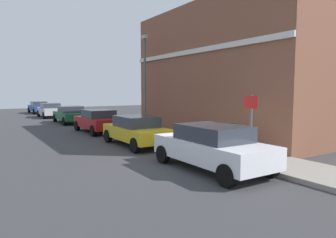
{
  "coord_description": "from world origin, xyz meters",
  "views": [
    {
      "loc": [
        -6.63,
        -8.82,
        2.59
      ],
      "look_at": [
        1.44,
        3.7,
        1.2
      ],
      "focal_mm": 32.51,
      "sensor_mm": 36.0,
      "label": 1
    }
  ],
  "objects_px": {
    "car_red": "(98,121)",
    "bollard_near_cabinet": "(205,133)",
    "car_white": "(212,146)",
    "car_silver": "(50,110)",
    "car_yellow": "(137,130)",
    "utility_cabinet": "(232,139)",
    "lamppost": "(145,79)",
    "car_green": "(71,114)",
    "street_sign": "(251,118)",
    "car_blue": "(39,107)"
  },
  "relations": [
    {
      "from": "car_white",
      "to": "car_yellow",
      "type": "distance_m",
      "value": 5.32
    },
    {
      "from": "car_blue",
      "to": "street_sign",
      "type": "height_order",
      "value": "street_sign"
    },
    {
      "from": "car_yellow",
      "to": "car_blue",
      "type": "height_order",
      "value": "car_yellow"
    },
    {
      "from": "lamppost",
      "to": "car_green",
      "type": "bearing_deg",
      "value": 104.69
    },
    {
      "from": "car_white",
      "to": "lamppost",
      "type": "relative_size",
      "value": 0.77
    },
    {
      "from": "car_green",
      "to": "street_sign",
      "type": "height_order",
      "value": "street_sign"
    },
    {
      "from": "car_blue",
      "to": "lamppost",
      "type": "bearing_deg",
      "value": -174.68
    },
    {
      "from": "car_silver",
      "to": "bollard_near_cabinet",
      "type": "bearing_deg",
      "value": -172.72
    },
    {
      "from": "car_silver",
      "to": "street_sign",
      "type": "distance_m",
      "value": 23.79
    },
    {
      "from": "bollard_near_cabinet",
      "to": "car_blue",
      "type": "bearing_deg",
      "value": 95.02
    },
    {
      "from": "car_white",
      "to": "car_yellow",
      "type": "height_order",
      "value": "car_white"
    },
    {
      "from": "car_white",
      "to": "car_silver",
      "type": "xyz_separation_m",
      "value": [
        -0.19,
        23.45,
        -0.05
      ]
    },
    {
      "from": "car_red",
      "to": "utility_cabinet",
      "type": "bearing_deg",
      "value": -168.08
    },
    {
      "from": "car_white",
      "to": "car_blue",
      "type": "xyz_separation_m",
      "value": [
        -0.13,
        29.79,
        -0.07
      ]
    },
    {
      "from": "car_green",
      "to": "utility_cabinet",
      "type": "xyz_separation_m",
      "value": [
        2.07,
        -15.92,
        -0.03
      ]
    },
    {
      "from": "car_white",
      "to": "bollard_near_cabinet",
      "type": "relative_size",
      "value": 4.22
    },
    {
      "from": "car_green",
      "to": "utility_cabinet",
      "type": "bearing_deg",
      "value": -171.66
    },
    {
      "from": "car_white",
      "to": "car_silver",
      "type": "height_order",
      "value": "car_white"
    },
    {
      "from": "street_sign",
      "to": "lamppost",
      "type": "bearing_deg",
      "value": 85.29
    },
    {
      "from": "car_green",
      "to": "car_red",
      "type": "bearing_deg",
      "value": -179.44
    },
    {
      "from": "car_white",
      "to": "lamppost",
      "type": "distance_m",
      "value": 9.38
    },
    {
      "from": "utility_cabinet",
      "to": "lamppost",
      "type": "height_order",
      "value": "lamppost"
    },
    {
      "from": "street_sign",
      "to": "car_green",
      "type": "bearing_deg",
      "value": 94.82
    },
    {
      "from": "car_red",
      "to": "car_green",
      "type": "bearing_deg",
      "value": -1.02
    },
    {
      "from": "car_yellow",
      "to": "utility_cabinet",
      "type": "height_order",
      "value": "car_yellow"
    },
    {
      "from": "car_green",
      "to": "car_blue",
      "type": "distance_m",
      "value": 12.62
    },
    {
      "from": "utility_cabinet",
      "to": "bollard_near_cabinet",
      "type": "height_order",
      "value": "utility_cabinet"
    },
    {
      "from": "car_red",
      "to": "bollard_near_cabinet",
      "type": "relative_size",
      "value": 4.02
    },
    {
      "from": "car_green",
      "to": "utility_cabinet",
      "type": "relative_size",
      "value": 3.84
    },
    {
      "from": "car_white",
      "to": "car_silver",
      "type": "distance_m",
      "value": 23.46
    },
    {
      "from": "car_white",
      "to": "utility_cabinet",
      "type": "distance_m",
      "value": 2.47
    },
    {
      "from": "car_green",
      "to": "bollard_near_cabinet",
      "type": "bearing_deg",
      "value": -170.36
    },
    {
      "from": "car_silver",
      "to": "bollard_near_cabinet",
      "type": "xyz_separation_m",
      "value": [
        2.42,
        -20.44,
        -0.02
      ]
    },
    {
      "from": "lamppost",
      "to": "car_red",
      "type": "bearing_deg",
      "value": 138.55
    },
    {
      "from": "car_red",
      "to": "car_blue",
      "type": "height_order",
      "value": "car_red"
    },
    {
      "from": "car_red",
      "to": "lamppost",
      "type": "height_order",
      "value": "lamppost"
    },
    {
      "from": "car_yellow",
      "to": "bollard_near_cabinet",
      "type": "relative_size",
      "value": 4.06
    },
    {
      "from": "car_blue",
      "to": "car_green",
      "type": "bearing_deg",
      "value": 179.66
    },
    {
      "from": "car_silver",
      "to": "bollard_near_cabinet",
      "type": "relative_size",
      "value": 3.87
    },
    {
      "from": "bollard_near_cabinet",
      "to": "lamppost",
      "type": "distance_m",
      "value": 6.29
    },
    {
      "from": "car_green",
      "to": "utility_cabinet",
      "type": "distance_m",
      "value": 16.05
    },
    {
      "from": "car_yellow",
      "to": "utility_cabinet",
      "type": "xyz_separation_m",
      "value": [
        2.17,
        -4.06,
        -0.05
      ]
    },
    {
      "from": "bollard_near_cabinet",
      "to": "street_sign",
      "type": "bearing_deg",
      "value": -102.05
    },
    {
      "from": "car_silver",
      "to": "car_green",
      "type": "bearing_deg",
      "value": -177.18
    },
    {
      "from": "car_silver",
      "to": "car_blue",
      "type": "height_order",
      "value": "car_silver"
    },
    {
      "from": "car_green",
      "to": "car_silver",
      "type": "relative_size",
      "value": 1.1
    },
    {
      "from": "car_red",
      "to": "utility_cabinet",
      "type": "xyz_separation_m",
      "value": [
        2.11,
        -9.47,
        -0.06
      ]
    },
    {
      "from": "car_yellow",
      "to": "car_green",
      "type": "xyz_separation_m",
      "value": [
        0.1,
        11.85,
        -0.03
      ]
    },
    {
      "from": "bollard_near_cabinet",
      "to": "lamppost",
      "type": "xyz_separation_m",
      "value": [
        0.04,
        5.73,
        2.6
      ]
    },
    {
      "from": "car_yellow",
      "to": "bollard_near_cabinet",
      "type": "xyz_separation_m",
      "value": [
        2.27,
        -2.31,
        -0.03
      ]
    }
  ]
}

